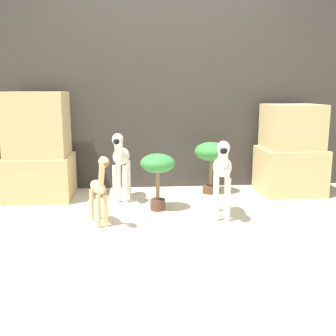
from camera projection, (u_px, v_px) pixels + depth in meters
ground_plane at (179, 227)px, 3.18m from camera, size 14.00×14.00×0.00m
wall_back at (165, 89)px, 4.34m from camera, size 6.40×0.08×2.20m
rock_pillar_left at (39, 149)px, 3.95m from camera, size 0.64×0.56×1.08m
rock_pillar_right at (291, 152)px, 4.18m from camera, size 0.64×0.56×0.95m
zebra_right at (222, 170)px, 3.33m from camera, size 0.23×0.52×0.70m
zebra_left at (121, 159)px, 3.88m from camera, size 0.20×0.52×0.70m
giraffe_figurine at (99, 187)px, 3.17m from camera, size 0.23×0.42×0.60m
potted_palm_front at (211, 155)px, 4.17m from camera, size 0.36×0.36×0.55m
potted_palm_back at (158, 168)px, 3.57m from camera, size 0.31×0.31×0.53m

